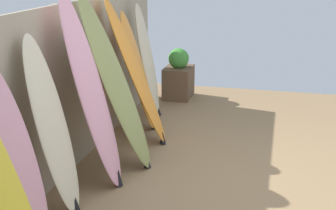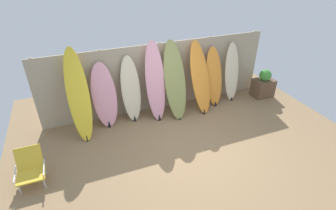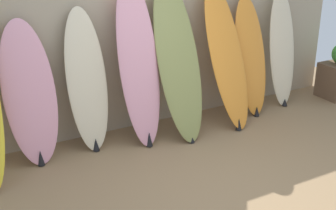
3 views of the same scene
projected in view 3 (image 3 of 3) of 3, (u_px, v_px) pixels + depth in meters
The scene contains 9 objects.
ground at pixel (233, 195), 4.62m from camera, with size 7.68×7.68×0.00m, color #8E704C.
fence_back at pixel (142, 57), 5.90m from camera, with size 6.08×0.11×1.80m.
surfboard_pink_1 at pixel (30, 95), 5.01m from camera, with size 0.61×0.46×1.58m.
surfboard_cream_2 at pixel (87, 82), 5.32m from camera, with size 0.48×0.42×1.64m.
surfboard_pink_3 at pixel (139, 64), 5.42m from camera, with size 0.51×0.62×1.96m.
surfboard_olive_4 at pixel (178, 61), 5.60m from camera, with size 0.57×0.82×1.91m.
surfboard_orange_5 at pixel (227, 56), 5.94m from camera, with size 0.59×0.83×1.82m.
surfboard_orange_6 at pixel (251, 57), 6.30m from camera, with size 0.50×0.51×1.60m.
surfboard_cream_7 at pixel (282, 49), 6.60m from camera, with size 0.44×0.41×1.64m.
Camera 3 is at (-2.47, -3.13, 2.57)m, focal length 50.00 mm.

